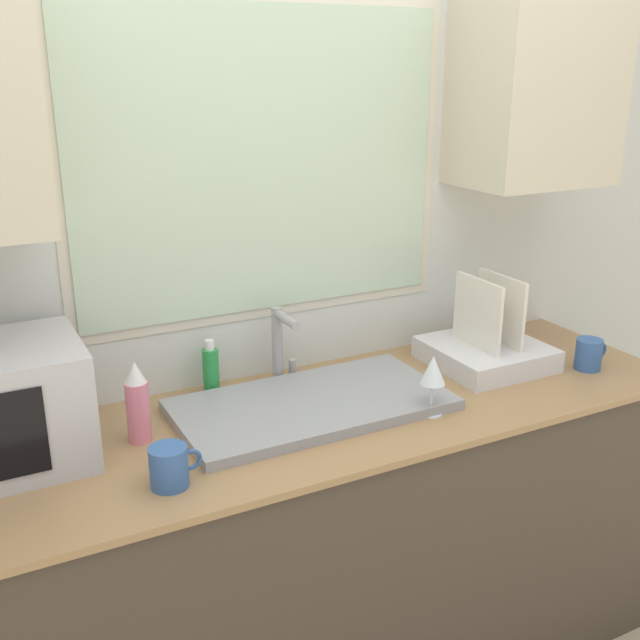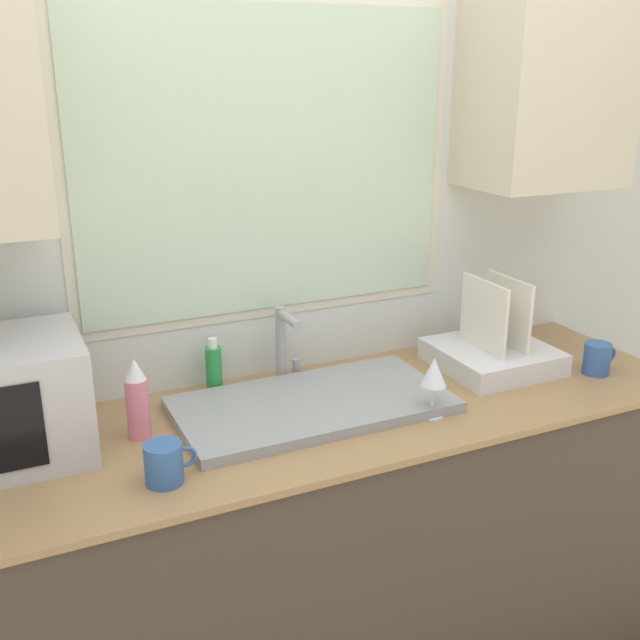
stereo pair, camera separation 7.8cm
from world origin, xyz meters
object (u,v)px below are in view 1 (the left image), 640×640
(faucet, at_px, (281,341))
(spray_bottle, at_px, (138,403))
(mug_near_sink, at_px, (170,467))
(wine_glass, at_px, (433,372))
(soap_bottle, at_px, (211,370))
(dish_rack, at_px, (486,349))

(faucet, distance_m, spray_bottle, 0.50)
(mug_near_sink, distance_m, wine_glass, 0.75)
(spray_bottle, xyz_separation_m, soap_bottle, (0.26, 0.19, -0.03))
(dish_rack, bearing_deg, soap_bottle, 167.21)
(faucet, height_order, spray_bottle, faucet)
(mug_near_sink, bearing_deg, soap_bottle, 59.81)
(faucet, bearing_deg, dish_rack, -14.77)
(spray_bottle, distance_m, soap_bottle, 0.33)
(spray_bottle, bearing_deg, soap_bottle, 36.37)
(wine_glass, bearing_deg, spray_bottle, 163.74)
(dish_rack, height_order, mug_near_sink, dish_rack)
(spray_bottle, xyz_separation_m, mug_near_sink, (0.00, -0.25, -0.06))
(faucet, xyz_separation_m, wine_glass, (0.27, -0.39, -0.01))
(faucet, distance_m, dish_rack, 0.67)
(mug_near_sink, bearing_deg, faucet, 41.54)
(soap_bottle, bearing_deg, spray_bottle, -143.63)
(dish_rack, xyz_separation_m, soap_bottle, (-0.85, 0.19, 0.02))
(faucet, bearing_deg, wine_glass, -54.61)
(wine_glass, bearing_deg, faucet, 125.39)
(mug_near_sink, bearing_deg, spray_bottle, 91.14)
(dish_rack, relative_size, mug_near_sink, 2.77)
(soap_bottle, bearing_deg, dish_rack, -12.79)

